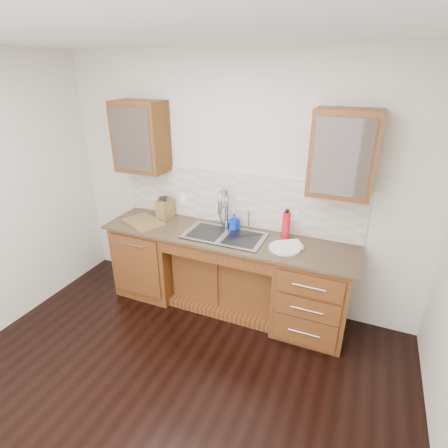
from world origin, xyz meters
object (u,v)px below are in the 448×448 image
at_px(soap_bottle, 234,222).
at_px(plate, 285,248).
at_px(knife_block, 165,209).
at_px(cutting_board, 143,222).
at_px(water_bottle, 286,226).

xyz_separation_m(soap_bottle, plate, (0.61, -0.22, -0.08)).
relative_size(knife_block, cutting_board, 0.49).
distance_m(plate, knife_block, 1.48).
bearing_deg(cutting_board, water_bottle, 8.24).
relative_size(water_bottle, plate, 0.94).
bearing_deg(knife_block, water_bottle, 5.81).
height_order(knife_block, cutting_board, knife_block).
xyz_separation_m(soap_bottle, knife_block, (-0.86, -0.01, 0.02)).
bearing_deg(knife_block, cutting_board, -118.18).
distance_m(water_bottle, plate, 0.26).
bearing_deg(soap_bottle, cutting_board, -150.94).
xyz_separation_m(soap_bottle, cutting_board, (-1.01, -0.23, -0.08)).
bearing_deg(plate, water_bottle, 102.74).
xyz_separation_m(knife_block, cutting_board, (-0.15, -0.23, -0.10)).
xyz_separation_m(plate, cutting_board, (-1.61, -0.01, 0.00)).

